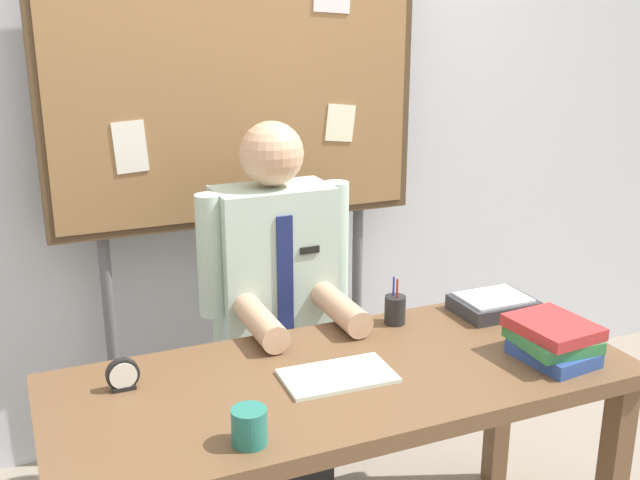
% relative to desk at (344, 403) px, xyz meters
% --- Properties ---
extents(back_wall, '(6.40, 0.08, 2.70)m').
position_rel_desk_xyz_m(back_wall, '(0.00, 1.16, 0.69)').
color(back_wall, silver).
rests_on(back_wall, ground_plane).
extents(desk, '(1.68, 0.70, 0.76)m').
position_rel_desk_xyz_m(desk, '(0.00, 0.00, 0.00)').
color(desk, brown).
rests_on(desk, ground_plane).
extents(person, '(0.55, 0.56, 1.40)m').
position_rel_desk_xyz_m(person, '(0.00, 0.58, -0.00)').
color(person, '#2D2D33').
rests_on(person, ground_plane).
extents(bulletin_board, '(1.44, 0.09, 2.20)m').
position_rel_desk_xyz_m(bulletin_board, '(0.00, 0.96, 0.89)').
color(bulletin_board, '#4C3823').
rests_on(bulletin_board, ground_plane).
extents(book_stack, '(0.22, 0.27, 0.12)m').
position_rel_desk_xyz_m(book_stack, '(0.61, -0.16, 0.16)').
color(book_stack, '#2D4C99').
rests_on(book_stack, desk).
extents(open_notebook, '(0.32, 0.20, 0.01)m').
position_rel_desk_xyz_m(open_notebook, '(-0.03, -0.02, 0.10)').
color(open_notebook, silver).
rests_on(open_notebook, desk).
extents(desk_clock, '(0.09, 0.04, 0.09)m').
position_rel_desk_xyz_m(desk_clock, '(-0.60, 0.15, 0.14)').
color(desk_clock, black).
rests_on(desk_clock, desk).
extents(coffee_mug, '(0.09, 0.09, 0.09)m').
position_rel_desk_xyz_m(coffee_mug, '(-0.36, -0.24, 0.14)').
color(coffee_mug, '#267266').
rests_on(coffee_mug, desk).
extents(pen_holder, '(0.07, 0.07, 0.16)m').
position_rel_desk_xyz_m(pen_holder, '(0.30, 0.26, 0.15)').
color(pen_holder, '#262626').
rests_on(pen_holder, desk).
extents(paper_tray, '(0.26, 0.20, 0.06)m').
position_rel_desk_xyz_m(paper_tray, '(0.66, 0.21, 0.13)').
color(paper_tray, '#333338').
rests_on(paper_tray, desk).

